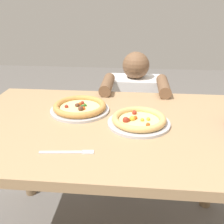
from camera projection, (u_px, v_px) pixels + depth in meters
The scene contains 5 objects.
dining_table at pixel (110, 143), 1.25m from camera, with size 1.36×0.87×0.75m.
pizza_near at pixel (139, 121), 1.18m from camera, with size 0.28×0.28×0.04m.
pizza_far at pixel (80, 107), 1.32m from camera, with size 0.29×0.29×0.04m.
fork at pixel (69, 152), 0.98m from camera, with size 0.20×0.04×0.00m.
diner_seated at pixel (134, 122), 1.95m from camera, with size 0.41×0.52×0.94m.
Camera 1 is at (0.11, -1.08, 1.28)m, focal length 42.51 mm.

